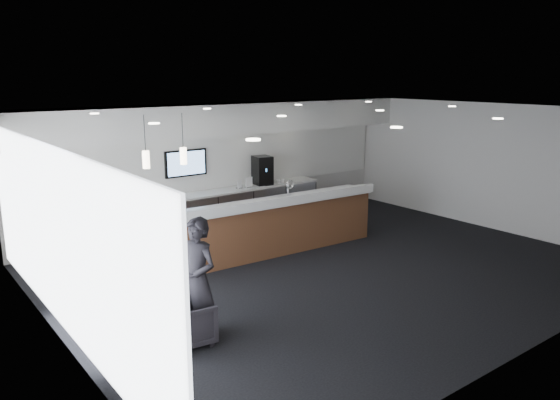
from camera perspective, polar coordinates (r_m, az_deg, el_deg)
ground at (r=10.65m, az=5.34°, el=-7.11°), size 10.00×10.00×0.00m
ceiling at (r=10.03m, az=5.70°, el=9.21°), size 10.00×8.00×0.02m
back_wall at (r=13.39m, az=-6.18°, el=3.68°), size 10.00×0.02×3.00m
left_wall at (r=7.85m, az=-22.49°, el=-3.94°), size 0.02×8.00×3.00m
right_wall at (r=14.07m, az=20.70°, el=3.36°), size 0.02×8.00×3.00m
soffit_bulkhead at (r=12.87m, az=-5.25°, el=8.49°), size 10.00×0.90×0.70m
alcove_panel at (r=13.35m, az=-6.12°, el=4.09°), size 9.80×0.06×1.40m
window_blinds_wall at (r=7.86m, az=-22.20°, el=-3.89°), size 0.04×7.36×2.55m
back_credenza at (r=13.30m, az=-5.27°, el=-0.86°), size 5.06×0.66×0.95m
wall_tv at (r=12.81m, az=-9.81°, el=3.82°), size 1.05×0.08×0.62m
pendant_left at (r=9.35m, az=-8.70°, el=4.23°), size 0.12×0.12×0.30m
pendant_right at (r=9.05m, az=-12.59°, el=3.77°), size 0.12×0.12×0.30m
ceiling_can_lights at (r=10.03m, az=5.70°, el=9.04°), size 7.00×5.00×0.02m
service_counter at (r=11.32m, az=-1.11°, el=-2.77°), size 5.05×1.06×1.49m
coffee_machine at (r=13.68m, az=-1.86°, el=3.12°), size 0.47×0.57×0.71m
info_sign_left at (r=13.25m, az=-4.23°, el=1.66°), size 0.15×0.06×0.20m
info_sign_right at (r=13.35m, az=-3.25°, el=1.87°), size 0.19×0.03×0.25m
armchair at (r=7.82m, az=-9.68°, el=-12.47°), size 0.78×0.76×0.63m
lounge_guest at (r=7.71m, az=-8.58°, el=-8.22°), size 0.56×0.72×1.76m
cup_0 at (r=13.95m, az=0.28°, el=2.03°), size 0.10×0.10×0.09m
cup_1 at (r=13.87m, az=-0.18°, el=1.96°), size 0.14×0.14×0.09m
cup_2 at (r=13.78m, az=-0.64°, el=1.90°), size 0.12×0.12×0.09m
cup_3 at (r=13.70m, az=-1.11°, el=1.83°), size 0.13×0.13×0.09m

